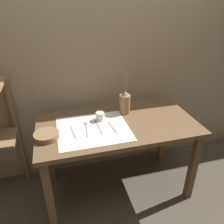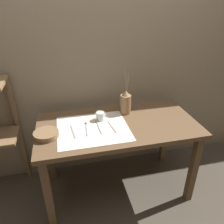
# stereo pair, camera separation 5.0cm
# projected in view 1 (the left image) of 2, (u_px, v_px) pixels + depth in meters

# --- Properties ---
(ground_plane) EXTENTS (12.00, 12.00, 0.00)m
(ground_plane) POSITION_uv_depth(u_px,v_px,m) (117.00, 187.00, 2.27)
(ground_plane) COLOR #473F35
(stone_wall_back) EXTENTS (7.00, 0.06, 2.40)m
(stone_wall_back) POSITION_uv_depth(u_px,v_px,m) (105.00, 61.00, 2.10)
(stone_wall_back) COLOR gray
(stone_wall_back) RESTS_ON ground_plane
(wooden_table) EXTENTS (1.39, 0.71, 0.77)m
(wooden_table) POSITION_uv_depth(u_px,v_px,m) (118.00, 133.00, 1.96)
(wooden_table) COLOR brown
(wooden_table) RESTS_ON ground_plane
(linen_cloth) EXTENTS (0.59, 0.52, 0.00)m
(linen_cloth) POSITION_uv_depth(u_px,v_px,m) (93.00, 129.00, 1.83)
(linen_cloth) COLOR beige
(linen_cloth) RESTS_ON wooden_table
(pitcher_with_flowers) EXTENTS (0.10, 0.10, 0.43)m
(pitcher_with_flowers) POSITION_uv_depth(u_px,v_px,m) (125.00, 103.00, 2.04)
(pitcher_with_flowers) COLOR olive
(pitcher_with_flowers) RESTS_ON wooden_table
(wooden_bowl) EXTENTS (0.20, 0.20, 0.05)m
(wooden_bowl) POSITION_uv_depth(u_px,v_px,m) (46.00, 135.00, 1.70)
(wooden_bowl) COLOR brown
(wooden_bowl) RESTS_ON wooden_table
(glass_tumbler_near) EXTENTS (0.07, 0.07, 0.08)m
(glass_tumbler_near) POSITION_uv_depth(u_px,v_px,m) (100.00, 116.00, 1.94)
(glass_tumbler_near) COLOR silver
(glass_tumbler_near) RESTS_ON wooden_table
(fork_inner) EXTENTS (0.03, 0.20, 0.00)m
(fork_inner) POSITION_uv_depth(u_px,v_px,m) (73.00, 132.00, 1.78)
(fork_inner) COLOR #939399
(fork_inner) RESTS_ON wooden_table
(spoon_outer) EXTENTS (0.03, 0.21, 0.02)m
(spoon_outer) POSITION_uv_depth(u_px,v_px,m) (86.00, 126.00, 1.86)
(spoon_outer) COLOR #939399
(spoon_outer) RESTS_ON wooden_table
(spoon_inner) EXTENTS (0.02, 0.21, 0.02)m
(spoon_inner) POSITION_uv_depth(u_px,v_px,m) (98.00, 124.00, 1.88)
(spoon_inner) COLOR #939399
(spoon_inner) RESTS_ON wooden_table
(knife_center) EXTENTS (0.04, 0.20, 0.00)m
(knife_center) POSITION_uv_depth(u_px,v_px,m) (112.00, 127.00, 1.85)
(knife_center) COLOR #939399
(knife_center) RESTS_ON wooden_table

